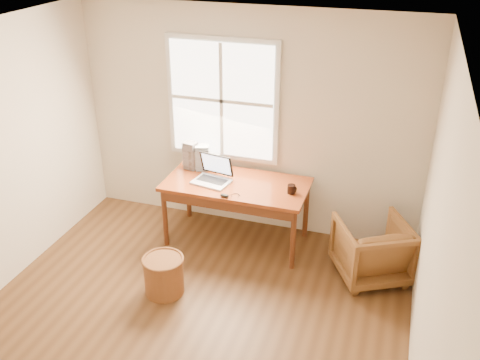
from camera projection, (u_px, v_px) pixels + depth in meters
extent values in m
cube|color=brown|center=(173.00, 346.00, 4.75)|extent=(4.00, 4.50, 0.02)
cube|color=white|center=(151.00, 52.00, 3.58)|extent=(4.00, 4.50, 0.02)
cube|color=beige|center=(249.00, 122.00, 6.09)|extent=(4.00, 0.02, 2.60)
cube|color=beige|center=(435.00, 267.00, 3.61)|extent=(0.02, 4.50, 2.60)
cube|color=silver|center=(223.00, 100.00, 6.02)|extent=(1.32, 0.05, 1.42)
cube|color=white|center=(222.00, 101.00, 6.00)|extent=(1.20, 0.02, 1.30)
cube|color=silver|center=(221.00, 101.00, 5.99)|extent=(0.04, 0.02, 1.30)
cube|color=silver|center=(221.00, 101.00, 5.99)|extent=(1.20, 0.02, 0.04)
cube|color=brown|center=(236.00, 184.00, 5.95)|extent=(1.60, 0.80, 0.04)
imported|color=brown|center=(372.00, 249.00, 5.53)|extent=(0.94, 0.95, 0.64)
cylinder|color=brown|center=(164.00, 276.00, 5.34)|extent=(0.46, 0.46, 0.39)
ellipsoid|color=black|center=(225.00, 196.00, 5.64)|extent=(0.10, 0.07, 0.03)
cylinder|color=black|center=(291.00, 189.00, 5.70)|extent=(0.10, 0.10, 0.10)
cube|color=silver|center=(202.00, 157.00, 6.19)|extent=(0.19, 0.18, 0.30)
cube|color=#29282E|center=(196.00, 159.00, 6.22)|extent=(0.19, 0.18, 0.24)
cube|color=#A5A5B2|center=(191.00, 155.00, 6.21)|extent=(0.17, 0.15, 0.33)
cube|color=#ACB2B8|center=(213.00, 161.00, 6.25)|extent=(0.15, 0.14, 0.17)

